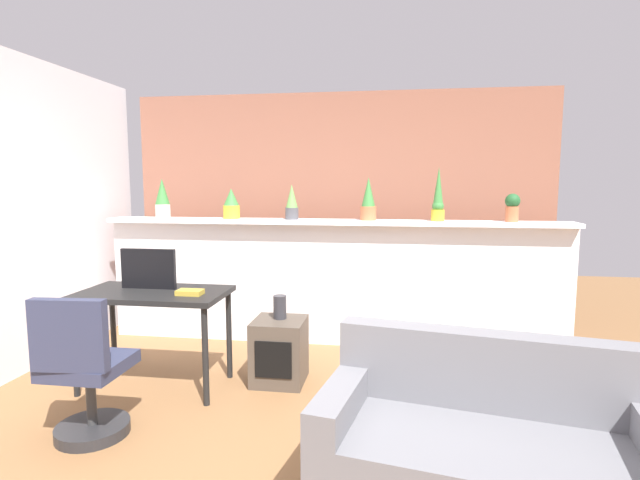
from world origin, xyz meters
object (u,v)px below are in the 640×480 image
(potted_plant_0, at_px, (162,198))
(book_on_desk, at_px, (190,292))
(potted_plant_5, at_px, (512,207))
(side_cube_shelf, at_px, (279,351))
(couch, at_px, (486,454))
(tv_monitor, at_px, (148,269))
(vase_on_shelf, at_px, (280,307))
(potted_plant_1, at_px, (231,204))
(desk, at_px, (154,302))
(potted_plant_4, at_px, (438,199))
(potted_plant_2, at_px, (292,203))
(office_chair, at_px, (85,379))
(potted_plant_3, at_px, (368,201))

(potted_plant_0, bearing_deg, book_on_desk, -57.29)
(potted_plant_5, distance_m, side_cube_shelf, 2.42)
(book_on_desk, relative_size, couch, 0.11)
(tv_monitor, height_order, vase_on_shelf, tv_monitor)
(vase_on_shelf, xyz_separation_m, couch, (1.32, -1.37, -0.31))
(potted_plant_1, height_order, tv_monitor, potted_plant_1)
(desk, distance_m, vase_on_shelf, 0.96)
(tv_monitor, relative_size, side_cube_shelf, 0.87)
(potted_plant_5, bearing_deg, tv_monitor, -159.14)
(potted_plant_1, height_order, potted_plant_5, potted_plant_1)
(potted_plant_4, bearing_deg, couch, -88.78)
(potted_plant_0, xyz_separation_m, potted_plant_2, (1.32, -0.02, -0.03))
(potted_plant_2, xyz_separation_m, potted_plant_4, (1.36, 0.01, 0.05))
(potted_plant_1, bearing_deg, book_on_desk, -85.23)
(side_cube_shelf, xyz_separation_m, book_on_desk, (-0.59, -0.30, 0.52))
(potted_plant_5, relative_size, tv_monitor, 0.58)
(book_on_desk, height_order, couch, couch)
(potted_plant_0, height_order, vase_on_shelf, potted_plant_0)
(potted_plant_5, height_order, side_cube_shelf, potted_plant_5)
(potted_plant_2, xyz_separation_m, side_cube_shelf, (0.09, -0.95, -1.12))
(potted_plant_0, height_order, tv_monitor, potted_plant_0)
(potted_plant_5, bearing_deg, potted_plant_2, -179.40)
(office_chair, relative_size, side_cube_shelf, 1.82)
(potted_plant_1, distance_m, side_cube_shelf, 1.63)
(office_chair, distance_m, side_cube_shelf, 1.41)
(potted_plant_0, relative_size, potted_plant_5, 1.54)
(potted_plant_3, height_order, office_chair, potted_plant_3)
(potted_plant_5, bearing_deg, book_on_desk, -153.25)
(potted_plant_3, relative_size, potted_plant_4, 0.81)
(tv_monitor, xyz_separation_m, office_chair, (0.03, -0.88, -0.52))
(potted_plant_3, distance_m, desk, 2.09)
(potted_plant_2, height_order, potted_plant_3, potted_plant_3)
(potted_plant_5, relative_size, office_chair, 0.28)
(tv_monitor, bearing_deg, potted_plant_2, 50.37)
(potted_plant_2, height_order, potted_plant_5, potted_plant_2)
(tv_monitor, height_order, office_chair, tv_monitor)
(potted_plant_4, xyz_separation_m, tv_monitor, (-2.26, -1.10, -0.51))
(desk, distance_m, office_chair, 0.85)
(potted_plant_1, xyz_separation_m, vase_on_shelf, (0.70, -0.94, -0.76))
(potted_plant_1, xyz_separation_m, potted_plant_3, (1.34, -0.01, 0.04))
(office_chair, xyz_separation_m, side_cube_shelf, (0.96, 1.02, -0.14))
(potted_plant_3, distance_m, potted_plant_4, 0.64)
(potted_plant_3, height_order, side_cube_shelf, potted_plant_3)
(potted_plant_3, bearing_deg, potted_plant_4, -0.74)
(book_on_desk, bearing_deg, couch, -28.32)
(potted_plant_5, bearing_deg, office_chair, -145.39)
(vase_on_shelf, bearing_deg, potted_plant_0, 146.58)
(potted_plant_3, relative_size, side_cube_shelf, 0.80)
(potted_plant_4, distance_m, side_cube_shelf, 1.98)
(couch, bearing_deg, potted_plant_5, 75.29)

